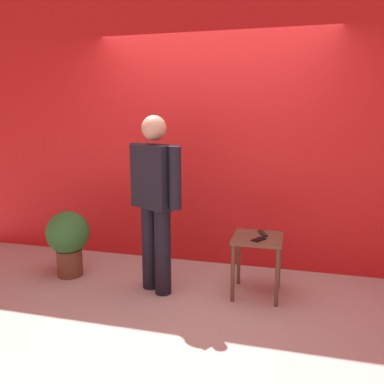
{
  "coord_description": "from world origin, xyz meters",
  "views": [
    {
      "loc": [
        0.85,
        -2.98,
        1.66
      ],
      "look_at": [
        -0.07,
        0.55,
        0.94
      ],
      "focal_mm": 36.62,
      "sensor_mm": 36.0,
      "label": 1
    }
  ],
  "objects": [
    {
      "name": "ground_plane",
      "position": [
        0.0,
        0.0,
        0.0
      ],
      "size": [
        12.0,
        12.0,
        0.0
      ],
      "primitive_type": "plane",
      "color": "#B7B2A8"
    },
    {
      "name": "back_wall_red",
      "position": [
        0.0,
        1.23,
        1.67
      ],
      "size": [
        6.24,
        0.12,
        3.34
      ],
      "primitive_type": "cube",
      "color": "red",
      "rests_on": "ground_plane"
    },
    {
      "name": "tv_remote",
      "position": [
        0.61,
        0.56,
        0.57
      ],
      "size": [
        0.1,
        0.17,
        0.02
      ],
      "primitive_type": "cube",
      "rotation": [
        0.0,
        0.0,
        0.36
      ],
      "color": "black",
      "rests_on": "side_table"
    },
    {
      "name": "side_table",
      "position": [
        0.57,
        0.48,
        0.46
      ],
      "size": [
        0.45,
        0.45,
        0.56
      ],
      "color": "brown",
      "rests_on": "ground_plane"
    },
    {
      "name": "potted_plant",
      "position": [
        -1.36,
        0.44,
        0.41
      ],
      "size": [
        0.44,
        0.44,
        0.69
      ],
      "color": "brown",
      "rests_on": "ground_plane"
    },
    {
      "name": "cell_phone",
      "position": [
        0.59,
        0.39,
        0.57
      ],
      "size": [
        0.14,
        0.16,
        0.01
      ],
      "primitive_type": "cube",
      "rotation": [
        0.0,
        0.0,
        -0.55
      ],
      "color": "black",
      "rests_on": "side_table"
    },
    {
      "name": "standing_person",
      "position": [
        -0.36,
        0.34,
        0.93
      ],
      "size": [
        0.62,
        0.42,
        1.65
      ],
      "color": "black",
      "rests_on": "ground_plane"
    }
  ]
}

